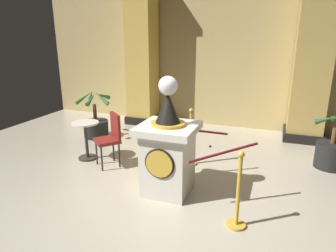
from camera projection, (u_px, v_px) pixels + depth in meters
ground_plane at (160, 206)px, 4.13m from camera, size 10.06×10.06×0.00m
back_wall at (224, 47)px, 7.38m from camera, size 10.06×0.16×4.00m
pedestal_clock at (168, 150)px, 4.35m from camera, size 0.82×0.82×1.75m
stanchion_near at (238, 201)px, 3.61m from camera, size 0.24×0.24×1.00m
stanchion_far at (190, 145)px, 5.40m from camera, size 0.24×0.24×1.05m
velvet_rope at (211, 141)px, 4.38m from camera, size 1.36×1.37×0.22m
column_left at (142, 50)px, 7.64m from camera, size 0.80×0.80×3.84m
column_right at (314, 53)px, 6.30m from camera, size 0.89×0.89×3.84m
potted_palm_left at (96, 124)px, 6.90m from camera, size 0.79×0.84×1.12m
potted_palm_right at (331, 152)px, 5.28m from camera, size 0.69×0.70×1.01m
cafe_table at (86, 136)px, 5.62m from camera, size 0.50×0.50×0.73m
cafe_chair_red at (111, 135)px, 5.31m from camera, size 0.56×0.56×0.96m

